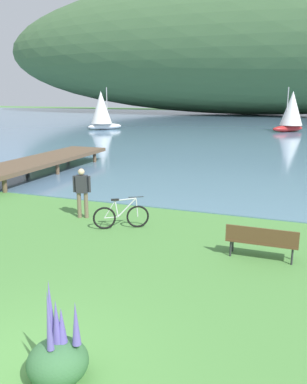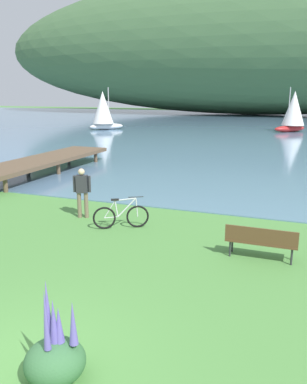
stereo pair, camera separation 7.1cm
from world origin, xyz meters
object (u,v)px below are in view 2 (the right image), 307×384
Objects in this scene: park_bench_near_camera at (261,240)px; sailboat_nearest_to_shore at (103,110)px; bicycle_leaning_near_bench at (121,216)px; person_at_shoreline at (82,190)px; sailboat_mid_bay at (293,111)px.

park_bench_near_camera is 37.78m from sailboat_nearest_to_shore.
sailboat_nearest_to_shore is (-16.53, 30.46, 1.85)m from bicycle_leaning_near_bench.
person_at_shoreline is (-1.70, 0.55, 0.58)m from bicycle_leaning_near_bench.
park_bench_near_camera is at bearing -13.84° from person_at_shoreline.
sailboat_mid_bay is (5.43, 34.76, 1.27)m from person_at_shoreline.
sailboat_mid_bay is at bearing 13.46° from sailboat_nearest_to_shore.
bicycle_leaning_near_bench is at bearing -61.51° from sailboat_nearest_to_shore.
sailboat_nearest_to_shore reaches higher than park_bench_near_camera.
sailboat_nearest_to_shore is at bearing -166.54° from sailboat_mid_bay.
sailboat_mid_bay is (-0.66, 36.26, 1.73)m from park_bench_near_camera.
sailboat_nearest_to_shore is at bearing 118.49° from bicycle_leaning_near_bench.
park_bench_near_camera is 0.38× the size of sailboat_mid_bay.
sailboat_nearest_to_shore is at bearing 123.66° from park_bench_near_camera.
bicycle_leaning_near_bench is at bearing -96.02° from sailboat_mid_bay.
sailboat_mid_bay reaches higher than park_bench_near_camera.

